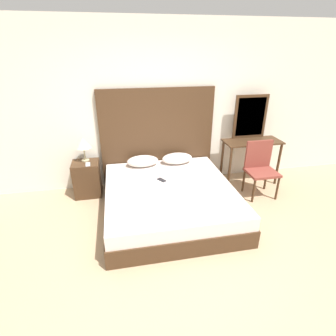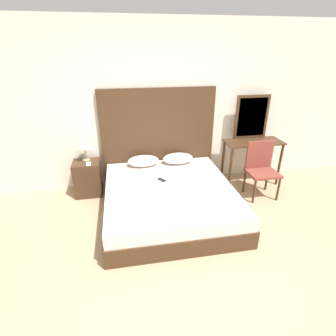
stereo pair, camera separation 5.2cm
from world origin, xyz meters
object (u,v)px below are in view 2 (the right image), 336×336
at_px(phone_on_bed, 162,180).
at_px(chair, 261,166).
at_px(bed, 169,200).
at_px(table_lamp, 84,143).
at_px(nightstand, 88,178).
at_px(phone_on_nightstand, 89,164).
at_px(vanity_desk, 253,150).

height_order(phone_on_bed, chair, chair).
relative_size(bed, table_lamp, 5.17).
bearing_deg(phone_on_bed, table_lamp, 150.60).
height_order(phone_on_bed, table_lamp, table_lamp).
height_order(nightstand, table_lamp, table_lamp).
bearing_deg(phone_on_bed, chair, 2.25).
bearing_deg(phone_on_nightstand, phone_on_bed, -23.55).
relative_size(phone_on_nightstand, vanity_desk, 0.16).
height_order(bed, nightstand, nightstand).
bearing_deg(phone_on_nightstand, nightstand, 120.51).
height_order(bed, vanity_desk, vanity_desk).
bearing_deg(bed, nightstand, 147.34).
distance_m(nightstand, table_lamp, 0.59).
xyz_separation_m(bed, nightstand, (-1.23, 0.79, 0.07)).
bearing_deg(phone_on_bed, bed, -70.72).
bearing_deg(chair, table_lamp, 168.24).
xyz_separation_m(table_lamp, chair, (2.79, -0.58, -0.36)).
height_order(bed, phone_on_nightstand, phone_on_nightstand).
relative_size(bed, phone_on_nightstand, 12.74).
xyz_separation_m(phone_on_bed, phone_on_nightstand, (-1.10, 0.48, 0.14)).
bearing_deg(bed, table_lamp, 144.83).
xyz_separation_m(table_lamp, phone_on_nightstand, (0.05, -0.17, -0.29)).
xyz_separation_m(phone_on_bed, chair, (1.65, 0.06, 0.07)).
bearing_deg(nightstand, phone_on_nightstand, -59.49).
distance_m(phone_on_bed, table_lamp, 1.38).
height_order(table_lamp, vanity_desk, table_lamp).
height_order(phone_on_nightstand, chair, chair).
xyz_separation_m(bed, chair, (1.57, 0.28, 0.29)).
bearing_deg(nightstand, chair, -10.26).
bearing_deg(table_lamp, nightstand, -93.58).
relative_size(phone_on_bed, nightstand, 0.28).
relative_size(nightstand, phone_on_nightstand, 3.75).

